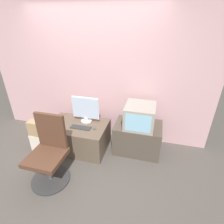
# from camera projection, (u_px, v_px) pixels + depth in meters

# --- Properties ---
(ground_plane) EXTENTS (12.00, 12.00, 0.00)m
(ground_plane) POSITION_uv_depth(u_px,v_px,m) (71.00, 176.00, 2.79)
(ground_plane) COLOR #4C4742
(wall_back) EXTENTS (4.40, 0.05, 2.60)m
(wall_back) POSITION_uv_depth(u_px,v_px,m) (95.00, 74.00, 3.32)
(wall_back) COLOR #CC9EA3
(wall_back) RESTS_ON ground_plane
(desk) EXTENTS (1.08, 0.72, 0.51)m
(desk) POSITION_uv_depth(u_px,v_px,m) (79.00, 136.00, 3.33)
(desk) COLOR brown
(desk) RESTS_ON ground_plane
(side_stand) EXTENTS (0.84, 0.58, 0.55)m
(side_stand) POSITION_uv_depth(u_px,v_px,m) (137.00, 137.00, 3.26)
(side_stand) COLOR #4C4238
(side_stand) RESTS_ON ground_plane
(main_monitor) EXTENTS (0.52, 0.20, 0.49)m
(main_monitor) POSITION_uv_depth(u_px,v_px,m) (86.00, 110.00, 3.20)
(main_monitor) COLOR silver
(main_monitor) RESTS_ON desk
(keyboard) EXTENTS (0.37, 0.12, 0.01)m
(keyboard) POSITION_uv_depth(u_px,v_px,m) (81.00, 128.00, 3.11)
(keyboard) COLOR #2D2D2D
(keyboard) RESTS_ON desk
(mouse) EXTENTS (0.07, 0.04, 0.03)m
(mouse) POSITION_uv_depth(u_px,v_px,m) (94.00, 128.00, 3.07)
(mouse) COLOR #4C4C51
(mouse) RESTS_ON desk
(crt_tv) EXTENTS (0.50, 0.53, 0.40)m
(crt_tv) POSITION_uv_depth(u_px,v_px,m) (140.00, 116.00, 3.01)
(crt_tv) COLOR gray
(crt_tv) RESTS_ON side_stand
(office_chair) EXTENTS (0.59, 0.59, 1.06)m
(office_chair) POSITION_uv_depth(u_px,v_px,m) (49.00, 155.00, 2.58)
(office_chair) COLOR #333333
(office_chair) RESTS_ON ground_plane
(cardboard_box_lower) EXTENTS (0.22, 0.17, 0.35)m
(cardboard_box_lower) POSITION_uv_depth(u_px,v_px,m) (38.00, 142.00, 3.30)
(cardboard_box_lower) COLOR beige
(cardboard_box_lower) RESTS_ON ground_plane
(cardboard_box_upper) EXTENTS (0.20, 0.15, 0.28)m
(cardboard_box_upper) POSITION_uv_depth(u_px,v_px,m) (35.00, 128.00, 3.15)
(cardboard_box_upper) COLOR #A3845B
(cardboard_box_upper) RESTS_ON cardboard_box_lower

